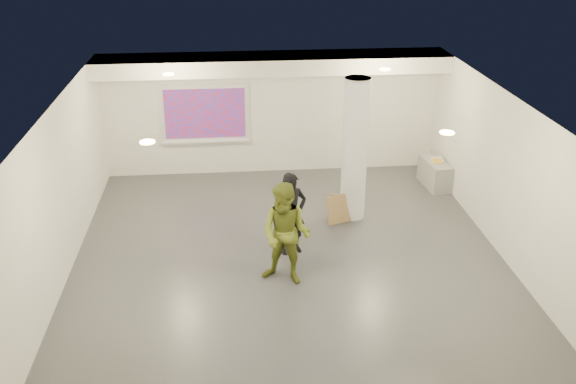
{
  "coord_description": "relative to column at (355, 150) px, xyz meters",
  "views": [
    {
      "loc": [
        -1.01,
        -10.29,
        6.09
      ],
      "look_at": [
        0.0,
        0.4,
        1.25
      ],
      "focal_mm": 40.0,
      "sensor_mm": 36.0,
      "label": 1
    }
  ],
  "objects": [
    {
      "name": "credenza",
      "position": [
        2.22,
        1.39,
        -1.19
      ],
      "size": [
        0.55,
        1.11,
        0.63
      ],
      "primitive_type": "cube",
      "rotation": [
        0.0,
        0.0,
        0.1
      ],
      "color": "gray",
      "rests_on": "floor"
    },
    {
      "name": "downlight_se",
      "position": [
        0.7,
        -3.3,
        1.48
      ],
      "size": [
        0.22,
        0.22,
        0.02
      ],
      "primitive_type": "cylinder",
      "color": "#FFCB7E",
      "rests_on": "ceiling"
    },
    {
      "name": "downlight_ne",
      "position": [
        0.7,
        0.7,
        1.48
      ],
      "size": [
        0.22,
        0.22,
        0.02
      ],
      "primitive_type": "cylinder",
      "color": "#FFCB7E",
      "rests_on": "ceiling"
    },
    {
      "name": "downlight_sw",
      "position": [
        -3.7,
        -3.3,
        1.48
      ],
      "size": [
        0.22,
        0.22,
        0.02
      ],
      "primitive_type": "cylinder",
      "color": "#FFCB7E",
      "rests_on": "ceiling"
    },
    {
      "name": "wall_front",
      "position": [
        -1.5,
        -6.3,
        0.0
      ],
      "size": [
        8.0,
        0.01,
        3.0
      ],
      "primitive_type": "cube",
      "color": "silver",
      "rests_on": "floor"
    },
    {
      "name": "ceiling",
      "position": [
        -1.5,
        -1.8,
        1.5
      ],
      "size": [
        8.0,
        9.0,
        0.01
      ],
      "primitive_type": "cube",
      "color": "white",
      "rests_on": "floor"
    },
    {
      "name": "postit_pad",
      "position": [
        2.24,
        1.36,
        -0.86
      ],
      "size": [
        0.26,
        0.31,
        0.03
      ],
      "primitive_type": "cube",
      "rotation": [
        0.0,
        0.0,
        -0.28
      ],
      "color": "gold",
      "rests_on": "credenza"
    },
    {
      "name": "soffit_band",
      "position": [
        -1.5,
        2.15,
        1.32
      ],
      "size": [
        8.0,
        1.1,
        0.36
      ],
      "primitive_type": "cube",
      "color": "silver",
      "rests_on": "ceiling"
    },
    {
      "name": "woman",
      "position": [
        -1.43,
        -1.41,
        -0.7
      ],
      "size": [
        0.68,
        0.57,
        1.61
      ],
      "primitive_type": "imported",
      "rotation": [
        0.0,
        0.0,
        0.36
      ],
      "color": "black",
      "rests_on": "floor"
    },
    {
      "name": "downlight_nw",
      "position": [
        -3.7,
        0.7,
        1.48
      ],
      "size": [
        0.22,
        0.22,
        0.02
      ],
      "primitive_type": "cylinder",
      "color": "#FFCB7E",
      "rests_on": "ceiling"
    },
    {
      "name": "floor",
      "position": [
        -1.5,
        -1.8,
        -1.5
      ],
      "size": [
        8.0,
        9.0,
        0.01
      ],
      "primitive_type": "cube",
      "color": "#3B3D42",
      "rests_on": "ground"
    },
    {
      "name": "cardboard_back",
      "position": [
        -0.23,
        -0.11,
        -1.23
      ],
      "size": [
        0.52,
        0.21,
        0.55
      ],
      "primitive_type": "cube",
      "rotation": [
        -0.17,
        0.0,
        -0.15
      ],
      "color": "olive",
      "rests_on": "floor"
    },
    {
      "name": "column",
      "position": [
        0.0,
        0.0,
        0.0
      ],
      "size": [
        0.52,
        0.52,
        3.0
      ],
      "primitive_type": "cylinder",
      "color": "white",
      "rests_on": "floor"
    },
    {
      "name": "man",
      "position": [
        -1.63,
        -2.44,
        -0.57
      ],
      "size": [
        1.11,
        1.01,
        1.85
      ],
      "primitive_type": "imported",
      "rotation": [
        0.0,
        0.0,
        -0.43
      ],
      "color": "olive",
      "rests_on": "floor"
    },
    {
      "name": "cardboard_front",
      "position": [
        -0.32,
        -0.26,
        -1.2
      ],
      "size": [
        0.57,
        0.36,
        0.6
      ],
      "primitive_type": "cube",
      "rotation": [
        -0.2,
        0.0,
        0.36
      ],
      "color": "olive",
      "rests_on": "floor"
    },
    {
      "name": "wall_back",
      "position": [
        -1.5,
        2.7,
        0.0
      ],
      "size": [
        8.0,
        0.01,
        3.0
      ],
      "primitive_type": "cube",
      "color": "silver",
      "rests_on": "floor"
    },
    {
      "name": "wall_right",
      "position": [
        2.5,
        -1.8,
        0.0
      ],
      "size": [
        0.01,
        9.0,
        3.0
      ],
      "primitive_type": "cube",
      "color": "silver",
      "rests_on": "floor"
    },
    {
      "name": "wall_left",
      "position": [
        -5.5,
        -1.8,
        0.0
      ],
      "size": [
        0.01,
        9.0,
        3.0
      ],
      "primitive_type": "cube",
      "color": "silver",
      "rests_on": "floor"
    },
    {
      "name": "papers_stack",
      "position": [
        2.27,
        1.47,
        -0.86
      ],
      "size": [
        0.32,
        0.39,
        0.02
      ],
      "primitive_type": "cube",
      "rotation": [
        0.0,
        0.0,
        -0.13
      ],
      "color": "silver",
      "rests_on": "credenza"
    },
    {
      "name": "projection_screen",
      "position": [
        -3.1,
        2.65,
        0.03
      ],
      "size": [
        2.1,
        0.13,
        1.42
      ],
      "color": "white",
      "rests_on": "wall_back"
    }
  ]
}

